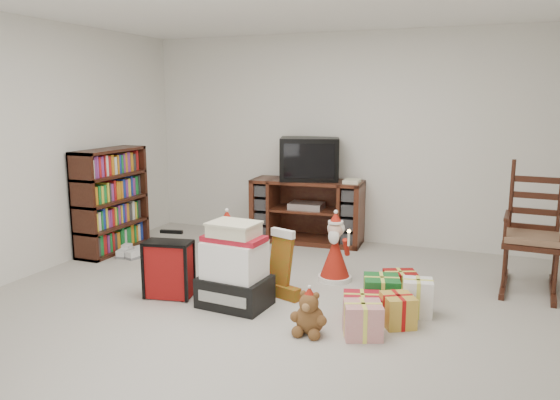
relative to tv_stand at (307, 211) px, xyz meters
The scene contains 13 objects.
room 2.42m from the tv_stand, 80.77° to the right, with size 5.01×5.01×2.51m.
tv_stand is the anchor object (origin of this frame).
bookshelf 2.29m from the tv_stand, 148.52° to the right, with size 0.32×0.96×1.17m.
rocking_chair 2.57m from the tv_stand, 18.15° to the right, with size 0.53×0.83×1.22m.
gift_pile 2.21m from the tv_stand, 87.13° to the right, with size 0.60×0.45×0.71m.
red_suitcase 2.30m from the tv_stand, 102.95° to the right, with size 0.42×0.27×0.59m.
stocking 1.86m from the tv_stand, 78.34° to the right, with size 0.28×0.12×0.61m, color #0C7313, non-canonical shape.
teddy_bear 2.66m from the tv_stand, 70.67° to the right, with size 0.22×0.19×0.33m.
santa_figurine 1.45m from the tv_stand, 60.37° to the right, with size 0.33×0.31×0.68m.
mrs_claus_figurine 1.48m from the tv_stand, 103.78° to the right, with size 0.31×0.30×0.64m.
sneaker_pair 2.12m from the tv_stand, 140.02° to the right, with size 0.31×0.26×0.09m.
gift_cluster 2.38m from the tv_stand, 55.24° to the right, with size 0.77×1.07×0.26m.
crt_television 0.63m from the tv_stand, 72.57° to the left, with size 0.80×0.68×0.51m.
Camera 1 is at (1.72, -3.91, 1.74)m, focal length 35.00 mm.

